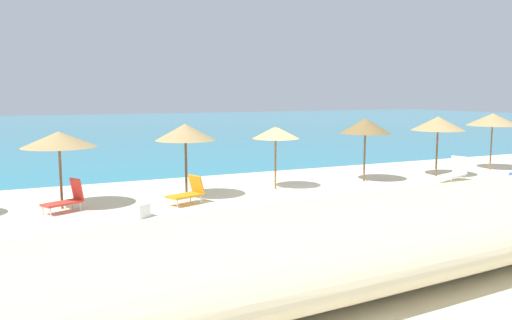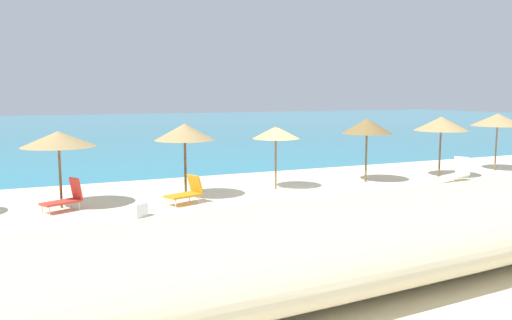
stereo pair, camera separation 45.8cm
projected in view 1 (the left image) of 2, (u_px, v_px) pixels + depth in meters
name	position (u px, v px, depth m)	size (l,w,h in m)	color
ground_plane	(290.00, 193.00, 20.34)	(160.00, 160.00, 0.00)	beige
sea_water	(106.00, 127.00, 59.19)	(160.00, 75.95, 0.01)	teal
dune_ridge	(418.00, 229.00, 11.77)	(48.16, 4.32, 1.65)	beige
beach_umbrella_1	(59.00, 140.00, 17.23)	(2.46, 2.46, 2.62)	brown
beach_umbrella_2	(185.00, 132.00, 18.92)	(2.23, 2.23, 2.78)	brown
beach_umbrella_3	(276.00, 133.00, 20.90)	(1.93, 1.93, 2.55)	brown
beach_umbrella_4	(365.00, 126.00, 22.67)	(2.23, 2.23, 2.80)	brown
beach_umbrella_5	(438.00, 124.00, 24.02)	(2.46, 2.46, 2.81)	brown
beach_umbrella_6	(493.00, 120.00, 26.17)	(2.56, 2.56, 2.88)	brown
lounge_chair_0	(188.00, 192.00, 18.19)	(1.44, 1.08, 1.00)	orange
lounge_chair_1	(67.00, 199.00, 17.03)	(1.40, 1.06, 1.07)	red
lounge_chair_3	(454.00, 172.00, 22.90)	(1.67, 1.12, 1.09)	white
beach_ball	(511.00, 175.00, 24.02)	(0.25, 0.25, 0.25)	blue
cooler_box	(141.00, 211.00, 16.23)	(0.51, 0.31, 0.44)	white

